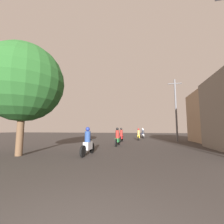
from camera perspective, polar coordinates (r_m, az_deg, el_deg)
name	(u,v)px	position (r m, az deg, el deg)	size (l,w,h in m)	color
motorcycle_silver	(88,144)	(8.57, -9.21, -11.77)	(0.60, 1.99, 1.54)	black
motorcycle_green	(118,138)	(13.21, 2.11, -10.05)	(0.60, 2.09, 1.57)	black
motorcycle_red	(121,136)	(17.45, 3.59, -9.17)	(0.60, 1.97, 1.59)	black
motorcycle_yellow	(139,135)	(20.26, 10.09, -8.76)	(0.60, 1.91, 1.54)	black
motorcycle_white	(143,134)	(24.83, 11.80, -8.36)	(0.60, 2.04, 1.47)	black
motorcycle_blue	(143,134)	(27.27, 11.66, -8.08)	(0.60, 2.09, 1.65)	black
building_right_far	(220,117)	(20.10, 35.89, -1.46)	(5.37, 5.33, 5.56)	tan
utility_pole_far	(176,108)	(19.32, 23.18, 1.25)	(1.60, 0.20, 7.42)	slate
street_tree	(24,83)	(9.97, -30.62, 9.58)	(4.40, 4.40, 6.24)	brown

